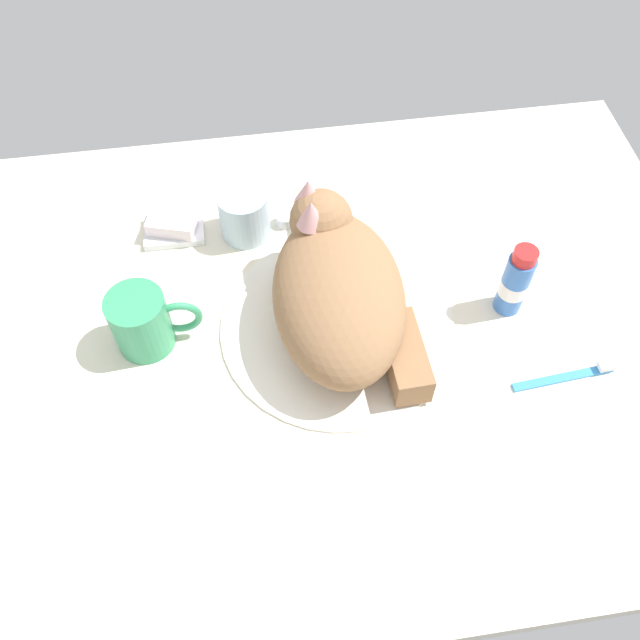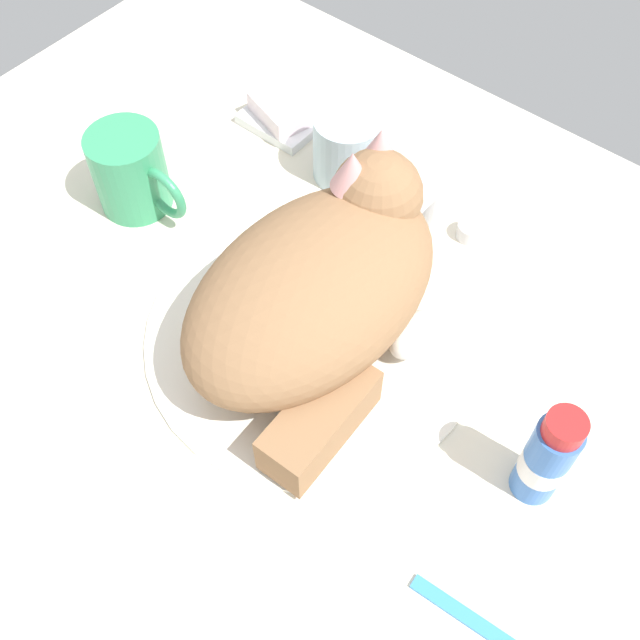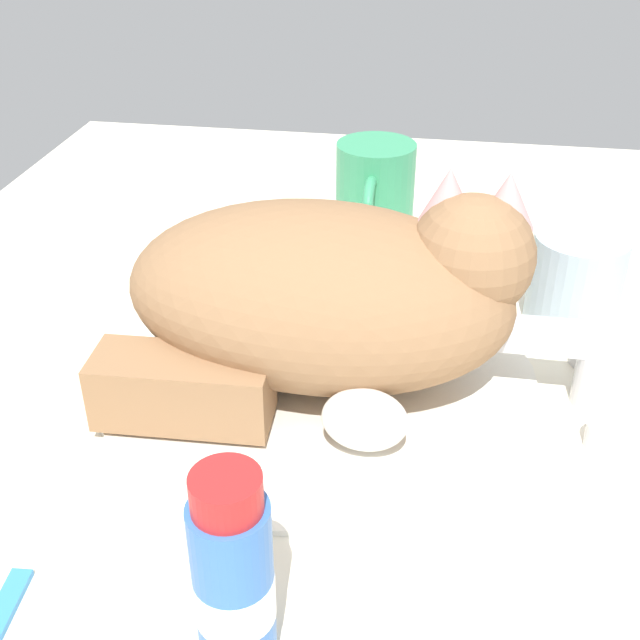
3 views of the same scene
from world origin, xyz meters
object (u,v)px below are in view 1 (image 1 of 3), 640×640
object	(u,v)px
coffee_mug	(143,322)
toothpaste_bottle	(515,281)
rinse_cup	(244,214)
faucet	(318,215)
soap_bar	(172,223)
cat	(339,289)
toothbrush	(570,375)

from	to	relation	value
coffee_mug	toothpaste_bottle	bearing A→B (deg)	-1.49
coffee_mug	toothpaste_bottle	distance (cm)	50.03
coffee_mug	rinse_cup	world-z (taller)	coffee_mug
faucet	soap_bar	xyz separation A→B (cm)	(-21.88, 1.99, -0.42)
faucet	coffee_mug	size ratio (longest dim) A/B	1.05
cat	soap_bar	size ratio (longest dim) A/B	4.16
coffee_mug	toothbrush	bearing A→B (deg)	-14.24
faucet	toothpaste_bottle	distance (cm)	30.62
cat	coffee_mug	size ratio (longest dim) A/B	2.41
cat	toothbrush	world-z (taller)	cat
coffee_mug	soap_bar	xyz separation A→B (cm)	(3.88, 19.19, -2.20)
cat	toothbrush	size ratio (longest dim) A/B	2.06
faucet	toothbrush	size ratio (longest dim) A/B	0.90
coffee_mug	rinse_cup	bearing A→B (deg)	50.39
coffee_mug	toothbrush	distance (cm)	56.67
rinse_cup	faucet	bearing A→B (deg)	-3.33
soap_bar	rinse_cup	bearing A→B (deg)	-7.07
rinse_cup	toothbrush	xyz separation A→B (cm)	(40.03, -31.74, -3.35)
rinse_cup	soap_bar	bearing A→B (deg)	172.93
faucet	cat	bearing A→B (deg)	-89.17
faucet	cat	distance (cm)	18.24
faucet	cat	size ratio (longest dim) A/B	0.44
soap_bar	toothpaste_bottle	distance (cm)	50.57
toothpaste_bottle	rinse_cup	bearing A→B (deg)	151.50
faucet	toothpaste_bottle	size ratio (longest dim) A/B	1.06
soap_bar	toothpaste_bottle	bearing A→B (deg)	-23.95
coffee_mug	rinse_cup	distance (cm)	23.16
coffee_mug	toothpaste_bottle	xyz separation A→B (cm)	(50.01, -1.30, 0.96)
faucet	soap_bar	size ratio (longest dim) A/B	1.82
cat	toothpaste_bottle	world-z (taller)	cat
toothbrush	rinse_cup	bearing A→B (deg)	141.59
cat	coffee_mug	bearing A→B (deg)	178.99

